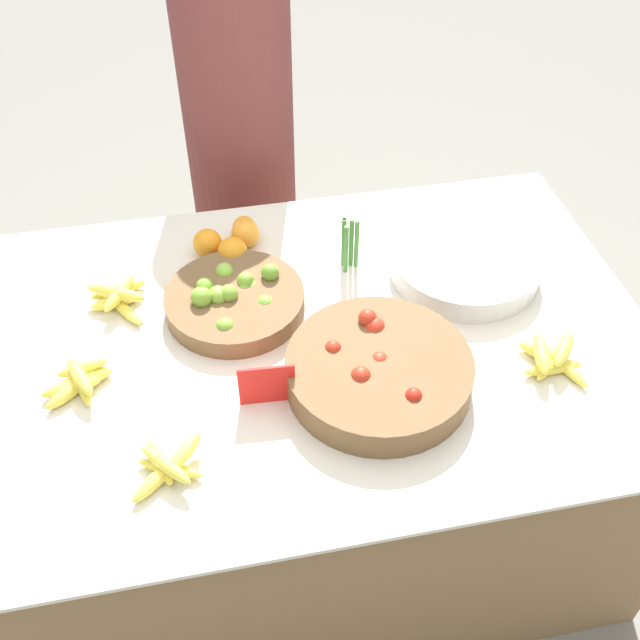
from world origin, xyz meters
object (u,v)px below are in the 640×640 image
object	(u,v)px
tomato_basket	(378,371)
metal_bowl	(465,263)
lime_bowl	(235,300)
price_sign	(267,385)
vendor_person	(242,156)

from	to	relation	value
tomato_basket	metal_bowl	bearing A→B (deg)	45.83
lime_bowl	tomato_basket	xyz separation A→B (m)	(0.29, -0.31, 0.01)
price_sign	lime_bowl	bearing A→B (deg)	100.30
metal_bowl	price_sign	size ratio (longest dim) A/B	3.15
tomato_basket	vendor_person	xyz separation A→B (m)	(-0.18, 1.08, -0.08)
lime_bowl	tomato_basket	bearing A→B (deg)	-46.97
tomato_basket	price_sign	world-z (taller)	price_sign
tomato_basket	vendor_person	world-z (taller)	vendor_person
tomato_basket	metal_bowl	xyz separation A→B (m)	(0.32, 0.33, -0.01)
lime_bowl	metal_bowl	bearing A→B (deg)	1.84
metal_bowl	price_sign	distance (m)	0.66
lime_bowl	metal_bowl	distance (m)	0.61
tomato_basket	vendor_person	bearing A→B (deg)	99.44
price_sign	vendor_person	world-z (taller)	vendor_person
lime_bowl	price_sign	size ratio (longest dim) A/B	2.79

